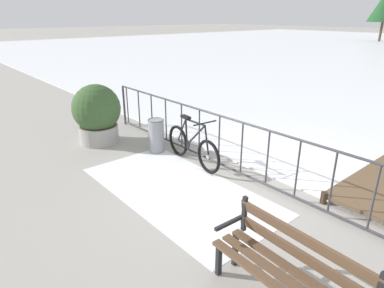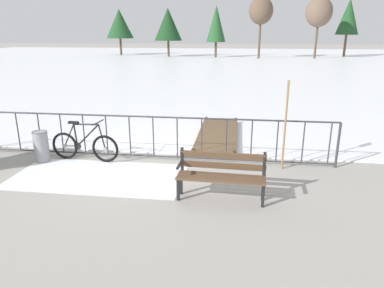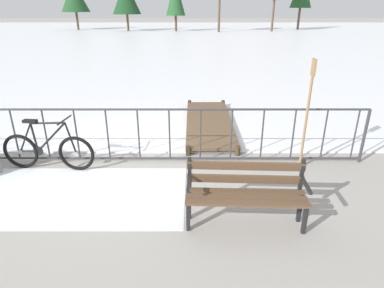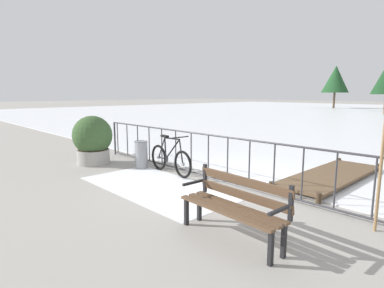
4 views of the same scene
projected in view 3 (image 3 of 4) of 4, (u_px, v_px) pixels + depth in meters
The scene contains 8 objects.
ground_plane at pixel (126, 162), 6.32m from camera, with size 160.00×160.00×0.00m, color #9E9991.
frozen_pond at pixel (180, 36), 32.47m from camera, with size 80.00×56.00×0.03m, color white.
snow_patch at pixel (71, 195), 5.21m from camera, with size 3.63×1.82×0.01m, color white.
railing_fence at pixel (124, 135), 6.10m from camera, with size 9.06×0.06×1.07m.
bicycle_near_railing at pixel (48, 150), 5.91m from camera, with size 1.71×0.52×0.97m.
park_bench at pixel (246, 189), 4.39m from camera, with size 1.62×0.55×0.89m.
oar_upright at pixel (308, 109), 5.66m from camera, with size 0.04×0.16×1.98m.
wooden_dock at pixel (209, 122), 8.12m from camera, with size 1.10×3.51×0.20m.
Camera 3 is at (1.28, -5.68, 2.78)m, focal length 30.68 mm.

